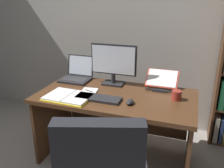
{
  "coord_description": "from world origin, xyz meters",
  "views": [
    {
      "loc": [
        0.75,
        -1.0,
        1.62
      ],
      "look_at": [
        0.06,
        0.99,
        0.85
      ],
      "focal_mm": 38.69,
      "sensor_mm": 36.0,
      "label": 1
    }
  ],
  "objects": [
    {
      "name": "wall_back",
      "position": [
        0.0,
        1.99,
        1.31
      ],
      "size": [
        5.1,
        0.12,
        2.61
      ],
      "primitive_type": "cube",
      "color": "#B2ADA3",
      "rests_on": "ground"
    },
    {
      "name": "laptop",
      "position": [
        -0.47,
        1.31,
        0.78
      ],
      "size": [
        0.32,
        0.3,
        0.26
      ],
      "color": "#232326",
      "rests_on": "desk"
    },
    {
      "name": "desk",
      "position": [
        0.09,
        1.11,
        0.53
      ],
      "size": [
        1.51,
        0.79,
        0.73
      ],
      "color": "#4C2D19",
      "rests_on": "ground"
    },
    {
      "name": "computer_mouse",
      "position": [
        0.27,
        0.87,
        0.75
      ],
      "size": [
        0.06,
        0.1,
        0.04
      ],
      "primitive_type": "ellipsoid",
      "color": "#232326",
      "rests_on": "desk"
    },
    {
      "name": "open_binder",
      "position": [
        -0.31,
        0.82,
        0.74
      ],
      "size": [
        0.44,
        0.33,
        0.02
      ],
      "rotation": [
        0.0,
        0.0,
        -0.04
      ],
      "color": "yellow",
      "rests_on": "desk"
    },
    {
      "name": "monitor",
      "position": [
        -0.03,
        1.31,
        0.95
      ],
      "size": [
        0.49,
        0.16,
        0.43
      ],
      "color": "#232326",
      "rests_on": "desk"
    },
    {
      "name": "pen",
      "position": [
        -0.16,
        1.0,
        0.74
      ],
      "size": [
        0.13,
        0.06,
        0.01
      ],
      "primitive_type": "cylinder",
      "rotation": [
        0.0,
        1.57,
        -0.39
      ],
      "color": "black",
      "rests_on": "notepad"
    },
    {
      "name": "notepad",
      "position": [
        -0.18,
        1.0,
        0.73
      ],
      "size": [
        0.18,
        0.23,
        0.01
      ],
      "primitive_type": "cube",
      "rotation": [
        0.0,
        0.0,
        0.15
      ],
      "color": "white",
      "rests_on": "desk"
    },
    {
      "name": "reading_stand_with_book",
      "position": [
        0.47,
        1.36,
        0.81
      ],
      "size": [
        0.32,
        0.26,
        0.16
      ],
      "color": "#232326",
      "rests_on": "desk"
    },
    {
      "name": "coffee_mug",
      "position": [
        0.64,
        1.1,
        0.77
      ],
      "size": [
        0.09,
        0.09,
        0.09
      ],
      "primitive_type": "cylinder",
      "color": "maroon",
      "rests_on": "desk"
    },
    {
      "name": "keyboard",
      "position": [
        -0.03,
        0.87,
        0.74
      ],
      "size": [
        0.42,
        0.15,
        0.02
      ],
      "primitive_type": "cube",
      "color": "#232326",
      "rests_on": "desk"
    }
  ]
}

